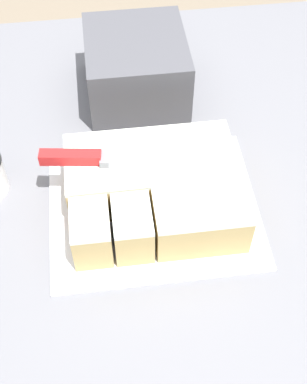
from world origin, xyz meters
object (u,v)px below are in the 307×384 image
Objects in this scene: knife at (93,158)px; storage_box at (136,68)px; cake_board at (154,208)px; cake at (155,191)px.

storage_box reaches higher than knife.
knife is at bearing 155.63° from cake_board.
storage_box reaches higher than cake_board.
cake is at bearing -90.26° from storage_box.
storage_box is (0.10, 0.28, -0.03)m from knife.
storage_box is at bearing 77.19° from knife.
storage_box is at bearing 89.74° from cake.
cake_board is 1.28× the size of knife.
cake is 0.12m from knife.
cake is 1.38× the size of storage_box.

